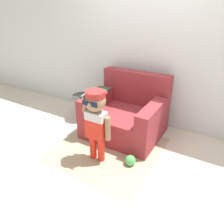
{
  "coord_description": "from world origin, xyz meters",
  "views": [
    {
      "loc": [
        1.19,
        -2.55,
        1.88
      ],
      "look_at": [
        -0.16,
        -0.23,
        0.54
      ],
      "focal_mm": 35.0,
      "sensor_mm": 36.0,
      "label": 1
    }
  ],
  "objects_px": {
    "side_table": "(83,105)",
    "toy_ball": "(130,160)",
    "armchair": "(126,114)",
    "person_child": "(96,116)"
  },
  "relations": [
    {
      "from": "side_table",
      "to": "toy_ball",
      "type": "bearing_deg",
      "value": -29.6
    },
    {
      "from": "side_table",
      "to": "toy_ball",
      "type": "distance_m",
      "value": 1.51
    },
    {
      "from": "person_child",
      "to": "side_table",
      "type": "relative_size",
      "value": 2.19
    },
    {
      "from": "armchair",
      "to": "person_child",
      "type": "xyz_separation_m",
      "value": [
        -0.01,
        -0.81,
        0.33
      ]
    },
    {
      "from": "side_table",
      "to": "toy_ball",
      "type": "height_order",
      "value": "side_table"
    },
    {
      "from": "person_child",
      "to": "toy_ball",
      "type": "height_order",
      "value": "person_child"
    },
    {
      "from": "side_table",
      "to": "toy_ball",
      "type": "xyz_separation_m",
      "value": [
        1.3,
        -0.74,
        -0.2
      ]
    },
    {
      "from": "armchair",
      "to": "toy_ball",
      "type": "relative_size",
      "value": 8.23
    },
    {
      "from": "armchair",
      "to": "person_child",
      "type": "distance_m",
      "value": 0.87
    },
    {
      "from": "armchair",
      "to": "side_table",
      "type": "relative_size",
      "value": 2.57
    }
  ]
}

